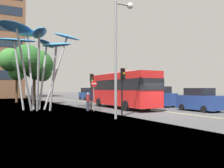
# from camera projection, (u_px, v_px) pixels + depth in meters

# --- Properties ---
(ground) EXTENTS (120.00, 240.00, 0.10)m
(ground) POSITION_uv_depth(u_px,v_px,m) (159.00, 115.00, 20.10)
(ground) COLOR #4C4C4F
(red_bus) EXTENTS (2.98, 10.90, 3.83)m
(red_bus) POSITION_uv_depth(u_px,v_px,m) (122.00, 88.00, 26.13)
(red_bus) COLOR red
(red_bus) RESTS_ON ground
(leaf_sculpture) EXTENTS (8.86, 9.08, 8.25)m
(leaf_sculpture) POSITION_uv_depth(u_px,v_px,m) (38.00, 42.00, 24.13)
(leaf_sculpture) COLOR #9EA0A5
(leaf_sculpture) RESTS_ON ground
(traffic_light_kerb_near) EXTENTS (0.28, 0.42, 3.56)m
(traffic_light_kerb_near) POSITION_uv_depth(u_px,v_px,m) (123.00, 81.00, 18.78)
(traffic_light_kerb_near) COLOR black
(traffic_light_kerb_near) RESTS_ON ground
(traffic_light_kerb_far) EXTENTS (0.28, 0.42, 3.44)m
(traffic_light_kerb_far) POSITION_uv_depth(u_px,v_px,m) (92.00, 84.00, 23.75)
(traffic_light_kerb_far) COLOR black
(traffic_light_kerb_far) RESTS_ON ground
(car_parked_near) EXTENTS (1.90, 4.18, 2.10)m
(car_parked_near) POSITION_uv_depth(u_px,v_px,m) (199.00, 100.00, 22.79)
(car_parked_near) COLOR navy
(car_parked_near) RESTS_ON ground
(car_parked_mid) EXTENTS (2.08, 4.06, 2.29)m
(car_parked_mid) POSITION_uv_depth(u_px,v_px,m) (159.00, 97.00, 28.60)
(car_parked_mid) COLOR navy
(car_parked_mid) RESTS_ON ground
(car_parked_far) EXTENTS (2.04, 4.32, 2.15)m
(car_parked_far) POSITION_uv_depth(u_px,v_px,m) (125.00, 96.00, 34.55)
(car_parked_far) COLOR navy
(car_parked_far) RESTS_ON ground
(car_side_street) EXTENTS (2.07, 4.21, 2.17)m
(car_side_street) POSITION_uv_depth(u_px,v_px,m) (105.00, 95.00, 40.82)
(car_side_street) COLOR black
(car_side_street) RESTS_ON ground
(car_far_side) EXTENTS (2.10, 3.84, 2.19)m
(car_far_side) POSITION_uv_depth(u_px,v_px,m) (87.00, 94.00, 46.40)
(car_far_side) COLOR navy
(car_far_side) RESTS_ON ground
(street_lamp) EXTENTS (1.49, 0.44, 8.11)m
(street_lamp) POSITION_uv_depth(u_px,v_px,m) (120.00, 44.00, 17.26)
(street_lamp) COLOR gray
(street_lamp) RESTS_ON ground
(tree_pavement_near) EXTENTS (5.34, 4.52, 7.65)m
(tree_pavement_near) POSITION_uv_depth(u_px,v_px,m) (35.00, 64.00, 32.52)
(tree_pavement_near) COLOR brown
(tree_pavement_near) RESTS_ON ground
(tree_pavement_far) EXTENTS (4.96, 5.33, 7.87)m
(tree_pavement_far) POSITION_uv_depth(u_px,v_px,m) (16.00, 64.00, 37.35)
(tree_pavement_far) COLOR brown
(tree_pavement_far) RESTS_ON ground
(pedestrian) EXTENTS (0.34, 0.34, 1.67)m
(pedestrian) POSITION_uv_depth(u_px,v_px,m) (88.00, 102.00, 23.18)
(pedestrian) COLOR #2D3342
(pedestrian) RESTS_ON ground
(no_entry_sign) EXTENTS (0.60, 0.12, 2.78)m
(no_entry_sign) POSITION_uv_depth(u_px,v_px,m) (94.00, 91.00, 22.60)
(no_entry_sign) COLOR gray
(no_entry_sign) RESTS_ON ground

